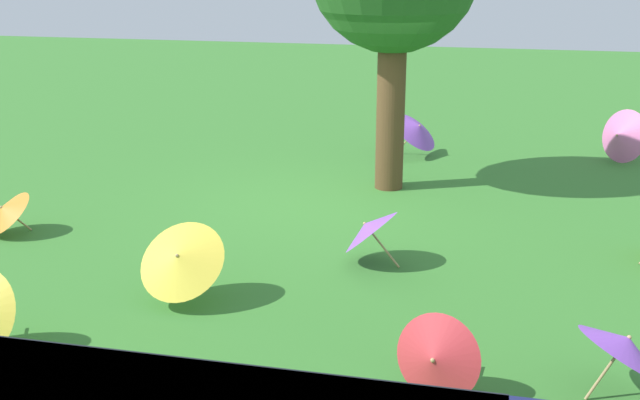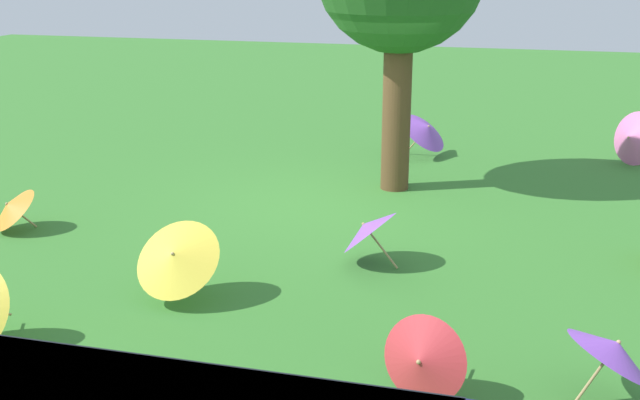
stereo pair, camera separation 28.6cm
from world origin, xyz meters
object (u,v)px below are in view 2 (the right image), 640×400
Objects in this scene: parasol_pink_0 at (632,138)px; parasol_red_0 at (422,361)px; parasol_purple_0 at (613,350)px; parasol_purple_2 at (426,130)px; parasol_purple_1 at (367,228)px; parasol_orange_1 at (11,207)px; parasol_yellow_1 at (175,257)px.

parasol_red_0 is at bearing 73.69° from parasol_pink_0.
parasol_purple_0 is at bearing -165.81° from parasol_red_0.
parasol_purple_2 is at bearing 6.43° from parasol_pink_0.
parasol_purple_1 is at bearing 90.20° from parasol_purple_2.
parasol_purple_0 is 7.75m from parasol_pink_0.
parasol_pink_0 is (-3.36, -0.38, -0.03)m from parasol_purple_2.
parasol_red_0 is 6.08m from parasol_orange_1.
parasol_red_0 is 0.68× the size of parasol_purple_2.
parasol_purple_2 is at bearing -82.53° from parasol_red_0.
parasol_orange_1 is 0.94× the size of parasol_pink_0.
parasol_red_0 is 2.84m from parasol_purple_1.
parasol_orange_1 is at bearing 48.60° from parasol_purple_2.
parasol_yellow_1 reaches higher than parasol_purple_0.
parasol_pink_0 is at bearing -106.31° from parasol_red_0.
parasol_purple_2 is at bearing -131.40° from parasol_orange_1.
parasol_red_0 is 1.46m from parasol_purple_0.
parasol_purple_1 is 0.76× the size of parasol_purple_2.
parasol_purple_2 reaches higher than parasol_purple_1.
parasol_pink_0 is at bearing -173.57° from parasol_purple_2.
parasol_pink_0 is (-0.95, -7.69, 0.00)m from parasol_purple_0.
parasol_orange_1 is at bearing -25.51° from parasol_yellow_1.
parasol_orange_1 is at bearing -24.86° from parasol_red_0.
parasol_purple_0 is 3.33m from parasol_purple_1.
parasol_yellow_1 is at bearing 154.49° from parasol_orange_1.
parasol_purple_1 is 6.34m from parasol_pink_0.
parasol_purple_2 is at bearing -89.80° from parasol_purple_1.
parasol_yellow_1 reaches higher than parasol_orange_1.
parasol_purple_1 is (2.40, -2.30, -0.04)m from parasol_purple_0.
parasol_yellow_1 is 8.49m from parasol_pink_0.
parasol_purple_1 is 0.87× the size of parasol_yellow_1.
parasol_purple_0 is at bearing 82.99° from parasol_pink_0.
parasol_purple_1 is 0.89× the size of parasol_pink_0.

